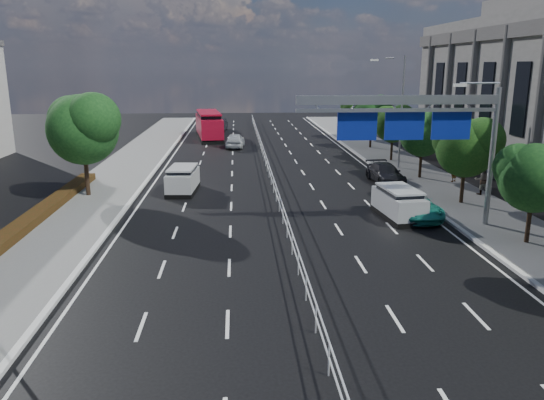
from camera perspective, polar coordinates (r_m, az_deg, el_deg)
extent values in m
plane|color=black|center=(18.09, 4.32, -12.86)|extent=(160.00, 160.00, 0.00)
cube|color=silver|center=(19.07, -24.25, -12.44)|extent=(0.25, 140.00, 0.15)
cube|color=silver|center=(39.17, -0.26, 3.62)|extent=(0.05, 85.00, 0.05)
cube|color=silver|center=(39.26, -0.26, 2.98)|extent=(0.05, 85.00, 0.05)
cylinder|color=gray|center=(29.37, 22.55, 4.09)|extent=(0.28, 0.28, 7.20)
cube|color=gray|center=(27.18, 13.52, 10.43)|extent=(10.20, 0.25, 0.45)
cube|color=gray|center=(27.21, 13.45, 9.38)|extent=(10.20, 0.18, 0.18)
cylinder|color=gray|center=(28.58, 21.45, 11.63)|extent=(2.00, 0.10, 0.10)
cube|color=silver|center=(28.18, 19.56, 11.57)|extent=(0.60, 0.25, 0.15)
cube|color=navy|center=(28.40, 18.71, 7.59)|extent=(2.00, 0.08, 1.40)
cube|color=white|center=(28.45, 18.67, 7.60)|extent=(1.80, 0.02, 1.20)
cube|color=navy|center=(27.58, 14.05, 7.74)|extent=(2.00, 0.08, 1.40)
cube|color=white|center=(27.63, 14.02, 7.75)|extent=(1.80, 0.02, 1.20)
cube|color=navy|center=(26.94, 9.14, 7.83)|extent=(2.00, 0.08, 1.40)
cube|color=white|center=(26.99, 9.11, 7.85)|extent=(1.80, 0.02, 1.20)
cylinder|color=gray|center=(44.11, 13.76, 9.01)|extent=(0.16, 0.16, 9.00)
cylinder|color=gray|center=(43.61, 12.55, 14.68)|extent=(0.10, 2.40, 0.10)
cube|color=silver|center=(43.29, 10.96, 14.57)|extent=(0.60, 0.25, 0.15)
cube|color=#4C4947|center=(42.62, 24.12, 16.26)|extent=(0.40, 36.00, 1.00)
cylinder|color=black|center=(35.85, -19.33, 3.03)|extent=(0.28, 0.28, 3.50)
sphere|color=#113614|center=(35.47, -19.68, 7.14)|extent=(4.40, 4.40, 4.40)
sphere|color=#113614|center=(34.53, -18.65, 8.22)|extent=(3.30, 3.30, 3.30)
sphere|color=#113614|center=(36.26, -20.65, 8.09)|extent=(3.08, 3.08, 3.08)
cylinder|color=black|center=(27.54, 25.92, -1.79)|extent=(0.21, 0.21, 2.60)
sphere|color=#113614|center=(27.12, 26.36, 2.12)|extent=(3.20, 3.20, 3.20)
sphere|color=#113614|center=(27.18, 24.94, 3.20)|extent=(2.24, 2.24, 2.24)
cylinder|color=black|center=(34.02, 19.83, 1.82)|extent=(0.22, 0.22, 2.80)
sphere|color=black|center=(33.66, 20.12, 5.26)|extent=(3.50, 3.50, 3.50)
sphere|color=black|center=(33.41, 21.67, 6.04)|extent=(2.62, 2.62, 2.62)
sphere|color=black|center=(33.84, 18.88, 6.18)|extent=(2.45, 2.45, 2.45)
cylinder|color=black|center=(40.87, 15.70, 4.04)|extent=(0.22, 0.22, 2.70)
sphere|color=#113614|center=(40.58, 15.89, 6.81)|extent=(3.30, 3.30, 3.30)
sphere|color=#113614|center=(40.29, 17.06, 7.45)|extent=(2.48, 2.48, 2.47)
sphere|color=#113614|center=(40.81, 14.93, 7.52)|extent=(2.31, 2.31, 2.31)
cylinder|color=black|center=(47.92, 12.75, 5.63)|extent=(0.21, 0.21, 2.65)
sphere|color=black|center=(47.67, 12.88, 7.95)|extent=(3.20, 3.20, 3.20)
sphere|color=black|center=(47.35, 13.83, 8.51)|extent=(2.40, 2.40, 2.40)
sphere|color=black|center=(47.93, 12.10, 8.54)|extent=(2.24, 2.24, 2.24)
cylinder|color=black|center=(55.07, 10.57, 6.92)|extent=(0.23, 0.23, 2.85)
sphere|color=#113614|center=(54.84, 10.67, 9.11)|extent=(3.60, 3.60, 3.60)
sphere|color=#113614|center=(54.46, 11.58, 9.63)|extent=(2.70, 2.70, 2.70)
sphere|color=#113614|center=(55.18, 9.91, 9.65)|extent=(2.52, 2.52, 2.52)
cylinder|color=black|center=(62.32, 8.87, 7.71)|extent=(0.21, 0.21, 2.60)
sphere|color=black|center=(62.14, 8.94, 9.47)|extent=(3.10, 3.10, 3.10)
sphere|color=black|center=(61.79, 9.62, 9.90)|extent=(2.32, 2.33, 2.32)
sphere|color=black|center=(62.44, 8.37, 9.90)|extent=(2.17, 2.17, 2.17)
cube|color=black|center=(35.95, -9.53, 1.06)|extent=(2.03, 4.12, 0.29)
cube|color=#BABAB8|center=(35.80, -9.57, 2.13)|extent=(1.99, 4.04, 1.18)
cube|color=black|center=(35.68, -9.61, 3.06)|extent=(1.77, 2.93, 0.52)
cube|color=#BABAB8|center=(35.63, -9.63, 3.47)|extent=(1.86, 3.17, 0.10)
cylinder|color=black|center=(34.81, -11.05, 0.81)|extent=(0.29, 0.61, 0.59)
cylinder|color=black|center=(34.55, -8.74, 0.81)|extent=(0.29, 0.61, 0.59)
cylinder|color=black|center=(37.28, -10.27, 1.74)|extent=(0.29, 0.61, 0.59)
cylinder|color=black|center=(37.04, -8.11, 1.74)|extent=(0.29, 0.61, 0.59)
cube|color=black|center=(62.49, -6.77, 6.74)|extent=(3.77, 10.57, 0.31)
cube|color=maroon|center=(62.34, -6.80, 7.95)|extent=(3.70, 10.36, 2.10)
cube|color=black|center=(62.23, -6.83, 8.91)|extent=(3.14, 7.52, 0.93)
cube|color=maroon|center=(62.19, -6.84, 9.34)|extent=(3.31, 8.14, 0.19)
cylinder|color=black|center=(59.09, -7.49, 6.45)|extent=(0.35, 0.67, 0.64)
cylinder|color=black|center=(59.26, -5.52, 6.52)|extent=(0.35, 0.67, 0.64)
cylinder|color=black|center=(65.72, -7.90, 7.21)|extent=(0.35, 0.67, 0.64)
cylinder|color=black|center=(65.86, -6.12, 7.28)|extent=(0.35, 0.67, 0.64)
imported|color=#B8BCC0|center=(55.12, -3.98, 6.42)|extent=(2.13, 4.50, 1.49)
imported|color=black|center=(69.42, -5.67, 8.06)|extent=(2.11, 5.04, 1.62)
cube|color=black|center=(30.32, 13.39, -1.62)|extent=(2.15, 4.29, 0.28)
cube|color=#A6A9AD|center=(30.14, 13.46, -0.37)|extent=(2.11, 4.21, 1.17)
cube|color=black|center=(30.00, 13.53, 0.71)|extent=(1.86, 3.06, 0.52)
cube|color=#A6A9AD|center=(29.94, 13.56, 1.19)|extent=(1.95, 3.31, 0.10)
cylinder|color=black|center=(28.82, 13.10, -2.12)|extent=(0.30, 0.60, 0.58)
cylinder|color=black|center=(29.39, 15.70, -1.96)|extent=(0.30, 0.60, 0.58)
cylinder|color=black|center=(31.21, 11.24, -0.76)|extent=(0.30, 0.60, 0.58)
cylinder|color=black|center=(31.74, 13.69, -0.64)|extent=(0.30, 0.60, 0.58)
imported|color=#1D8373|center=(30.53, 14.92, -0.55)|extent=(2.42, 4.97, 1.36)
imported|color=black|center=(39.18, 12.10, 2.82)|extent=(2.19, 4.76, 1.35)
imported|color=gray|center=(40.10, 18.99, 3.00)|extent=(0.70, 0.66, 1.60)
imported|color=gray|center=(36.70, 21.64, 2.04)|extent=(0.94, 0.73, 1.92)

